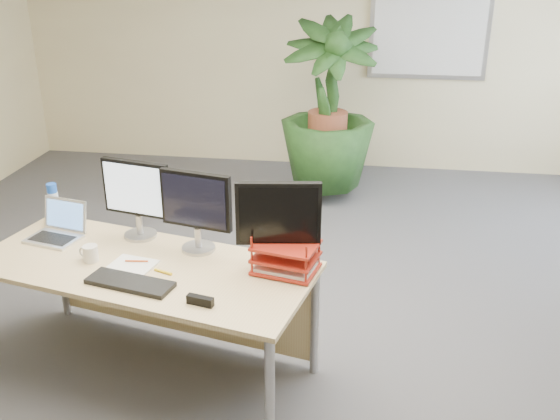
# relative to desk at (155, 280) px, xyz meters

# --- Properties ---
(floor) EXTENTS (8.00, 8.00, 0.00)m
(floor) POSITION_rel_desk_xyz_m (0.61, 0.09, -0.60)
(floor) COLOR #47474C
(floor) RESTS_ON ground
(back_wall) EXTENTS (7.00, 0.04, 2.70)m
(back_wall) POSITION_rel_desk_xyz_m (0.61, 4.09, 0.75)
(back_wall) COLOR beige
(back_wall) RESTS_ON floor
(whiteboard) EXTENTS (1.30, 0.04, 0.95)m
(whiteboard) POSITION_rel_desk_xyz_m (1.81, 4.05, 0.95)
(whiteboard) COLOR #A4A4A8
(whiteboard) RESTS_ON back_wall
(desk) EXTENTS (2.12, 1.24, 0.76)m
(desk) POSITION_rel_desk_xyz_m (0.00, 0.00, 0.00)
(desk) COLOR tan
(desk) RESTS_ON floor
(floor_plant) EXTENTS (0.92, 0.92, 1.50)m
(floor_plant) POSITION_rel_desk_xyz_m (0.81, 2.98, 0.15)
(floor_plant) COLOR #163613
(floor_plant) RESTS_ON floor
(monitor_left) EXTENTS (0.45, 0.21, 0.50)m
(monitor_left) POSITION_rel_desk_xyz_m (-0.17, 0.25, 0.45)
(monitor_left) COLOR #A4A4A8
(monitor_left) RESTS_ON desk
(monitor_right) EXTENTS (0.45, 0.20, 0.50)m
(monitor_right) POSITION_rel_desk_xyz_m (0.25, 0.13, 0.45)
(monitor_right) COLOR #A4A4A8
(monitor_right) RESTS_ON desk
(monitor_dark) EXTENTS (0.47, 0.22, 0.53)m
(monitor_dark) POSITION_rel_desk_xyz_m (0.77, -0.04, 0.46)
(monitor_dark) COLOR #A4A4A8
(monitor_dark) RESTS_ON desk
(laptop) EXTENTS (0.37, 0.34, 0.23)m
(laptop) POSITION_rel_desk_xyz_m (-0.68, 0.17, 0.22)
(laptop) COLOR silver
(laptop) RESTS_ON desk
(keyboard) EXTENTS (0.51, 0.26, 0.03)m
(keyboard) POSITION_rel_desk_xyz_m (-0.01, -0.34, 0.17)
(keyboard) COLOR black
(keyboard) RESTS_ON desk
(coffee_mug) EXTENTS (0.13, 0.09, 0.10)m
(coffee_mug) POSITION_rel_desk_xyz_m (-0.34, -0.11, 0.21)
(coffee_mug) COLOR silver
(coffee_mug) RESTS_ON desk
(spiral_notebook) EXTENTS (0.28, 0.23, 0.01)m
(spiral_notebook) POSITION_rel_desk_xyz_m (-0.07, -0.13, 0.17)
(spiral_notebook) COLOR white
(spiral_notebook) RESTS_ON desk
(orange_pen) EXTENTS (0.13, 0.02, 0.01)m
(orange_pen) POSITION_rel_desk_xyz_m (-0.06, -0.10, 0.18)
(orange_pen) COLOR #DA5018
(orange_pen) RESTS_ON spiral_notebook
(yellow_highlighter) EXTENTS (0.12, 0.05, 0.02)m
(yellow_highlighter) POSITION_rel_desk_xyz_m (0.13, -0.19, 0.17)
(yellow_highlighter) COLOR yellow
(yellow_highlighter) RESTS_ON desk
(water_bottle) EXTENTS (0.07, 0.07, 0.27)m
(water_bottle) POSITION_rel_desk_xyz_m (-0.80, 0.38, 0.29)
(water_bottle) COLOR silver
(water_bottle) RESTS_ON desk
(letter_tray) EXTENTS (0.40, 0.33, 0.16)m
(letter_tray) POSITION_rel_desk_xyz_m (0.81, -0.06, 0.24)
(letter_tray) COLOR #A02113
(letter_tray) RESTS_ON desk
(stapler) EXTENTS (0.15, 0.07, 0.05)m
(stapler) POSITION_rel_desk_xyz_m (0.43, -0.48, 0.19)
(stapler) COLOR black
(stapler) RESTS_ON desk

